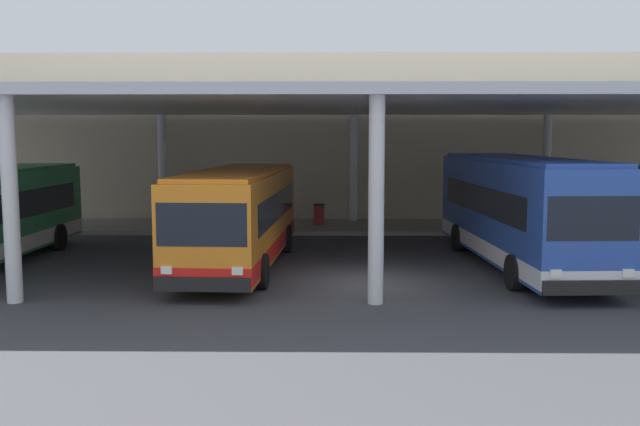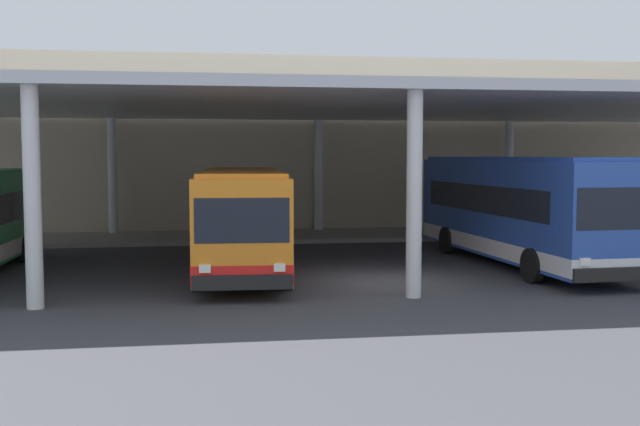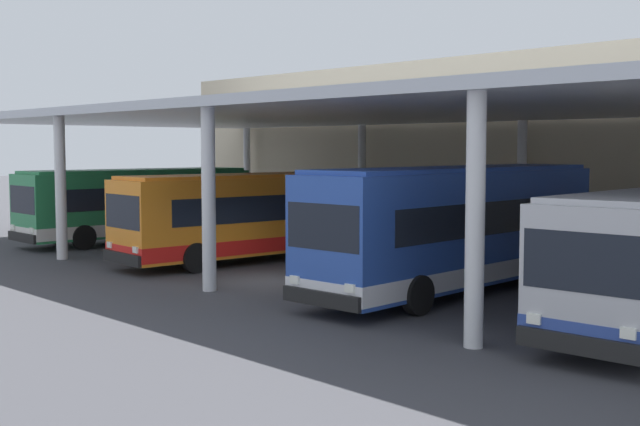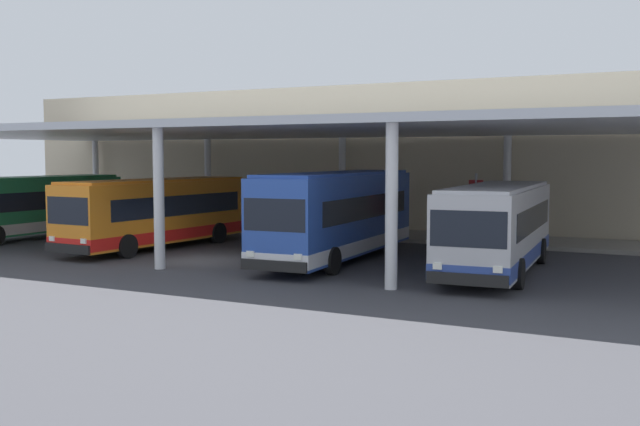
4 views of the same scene
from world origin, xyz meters
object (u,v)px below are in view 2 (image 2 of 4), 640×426
at_px(bus_middle_bay, 517,209).
at_px(banner_sign, 512,192).
at_px(trash_bin, 288,223).
at_px(bus_second_bay, 242,219).
at_px(bench_waiting, 228,224).

height_order(bus_middle_bay, banner_sign, bus_middle_bay).
xyz_separation_m(bus_middle_bay, trash_bin, (-6.61, 9.09, -1.16)).
bearing_deg(bus_second_bay, banner_sign, 34.36).
distance_m(trash_bin, banner_sign, 10.10).
bearing_deg(bus_middle_bay, bench_waiting, 134.91).
distance_m(bench_waiting, trash_bin, 2.59).
distance_m(bus_middle_bay, trash_bin, 11.30).
relative_size(bench_waiting, banner_sign, 0.56).
relative_size(bus_middle_bay, trash_bin, 11.68).
height_order(trash_bin, banner_sign, banner_sign).
bearing_deg(bench_waiting, banner_sign, -3.99).
bearing_deg(bench_waiting, bus_middle_bay, -45.09).
xyz_separation_m(bench_waiting, banner_sign, (12.58, -0.88, 1.32)).
distance_m(bus_middle_bay, bench_waiting, 13.09).
relative_size(trash_bin, banner_sign, 0.31).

